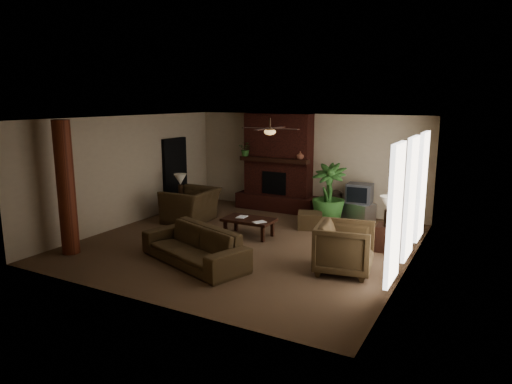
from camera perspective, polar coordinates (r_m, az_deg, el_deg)
The scene contains 23 objects.
room_shell at distance 10.10m, azimuth -1.07°, elevation 1.27°, with size 7.00×7.00×7.00m.
fireplace at distance 13.32m, azimuth 2.72°, elevation 2.70°, with size 2.40×0.70×2.80m.
windows at distance 9.16m, azimuth 18.74°, elevation -0.73°, with size 0.08×3.65×2.35m.
log_column at distance 10.18m, azimuth -22.68°, elevation 0.45°, with size 0.36×0.36×2.80m, color maroon.
doorway at distance 13.53m, azimuth -10.08°, elevation 2.22°, with size 0.10×1.00×2.10m, color black.
ceiling_fan at distance 10.04m, azimuth 1.76°, elevation 7.70°, with size 1.35×1.35×0.37m.
sofa at distance 9.11m, azimuth -7.78°, elevation -5.96°, with size 2.44×0.71×0.95m, color #3F2F1B.
armchair_left at distance 12.17m, azimuth -8.16°, elevation -0.99°, with size 1.34×0.87×1.17m, color #3F2F1B.
armchair_right at distance 8.70m, azimuth 11.05°, elevation -6.60°, with size 1.02×0.95×1.04m, color #3F2F1B.
coffee_table at distance 10.80m, azimuth -0.90°, elevation -3.63°, with size 1.20×0.70×0.43m.
ottoman at distance 11.60m, azimuth 6.76°, elevation -3.54°, with size 0.60×0.60×0.40m, color #3F2F1B.
tv_stand at distance 12.45m, azimuth 12.56°, elevation -2.45°, with size 0.85×0.50×0.50m, color silver.
tv at distance 12.33m, azimuth 12.83°, elevation -0.16°, with size 0.68×0.56×0.52m.
floor_vase at distance 12.73m, azimuth 9.94°, elevation -1.20°, with size 0.34×0.34×0.77m.
floor_plant at distance 12.05m, azimuth 9.00°, elevation -1.85°, with size 0.88×1.58×0.88m, color #2A5321.
side_table_left at distance 12.79m, azimuth -9.50°, elevation -1.84°, with size 0.50×0.50×0.55m, color black.
lamp_left at distance 12.64m, azimuth -9.45°, elevation 1.36°, with size 0.44×0.44×0.65m.
side_table_right at distance 10.23m, azimuth 16.22°, elevation -5.56°, with size 0.50×0.50×0.55m, color black.
lamp_right at distance 10.00m, azimuth 16.20°, elevation -1.63°, with size 0.42×0.42×0.65m.
mantel_plant at distance 13.39m, azimuth -1.28°, elevation 5.21°, with size 0.38×0.42×0.33m, color #2A5321.
mantel_vase at distance 12.73m, azimuth 5.56°, elevation 4.58°, with size 0.22×0.23×0.22m, color brown.
book_a at distance 10.88m, azimuth -2.31°, elevation -2.43°, with size 0.22×0.03×0.29m, color #999999.
book_b at distance 10.48m, azimuth 0.14°, elevation -2.96°, with size 0.21×0.02×0.29m, color #999999.
Camera 1 is at (4.87, -8.66, 3.20)m, focal length 31.96 mm.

